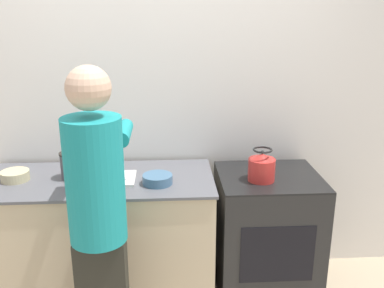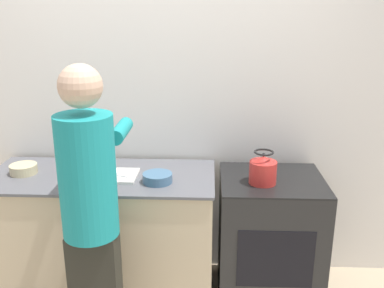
% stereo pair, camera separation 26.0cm
% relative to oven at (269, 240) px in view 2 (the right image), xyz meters
% --- Properties ---
extents(wall_back, '(8.00, 0.05, 2.60)m').
position_rel_oven_xyz_m(wall_back, '(-0.76, 0.40, 0.86)').
color(wall_back, white).
rests_on(wall_back, ground_plane).
extents(counter, '(1.49, 0.65, 0.88)m').
position_rel_oven_xyz_m(counter, '(-1.12, 0.02, 0.00)').
color(counter, '#C6B28E').
rests_on(counter, ground_plane).
extents(oven, '(0.66, 0.60, 0.88)m').
position_rel_oven_xyz_m(oven, '(0.00, 0.00, 0.00)').
color(oven, black).
rests_on(oven, ground_plane).
extents(person, '(0.33, 0.57, 1.68)m').
position_rel_oven_xyz_m(person, '(-1.03, -0.55, 0.48)').
color(person, '#282720').
rests_on(person, ground_plane).
extents(cutting_board, '(0.29, 0.25, 0.02)m').
position_rel_oven_xyz_m(cutting_board, '(-1.01, -0.02, 0.45)').
color(cutting_board, silver).
rests_on(cutting_board, counter).
extents(knife, '(0.20, 0.10, 0.01)m').
position_rel_oven_xyz_m(knife, '(-1.02, -0.01, 0.46)').
color(knife, silver).
rests_on(knife, cutting_board).
extents(kettle, '(0.17, 0.17, 0.21)m').
position_rel_oven_xyz_m(kettle, '(-0.07, -0.07, 0.53)').
color(kettle, red).
rests_on(kettle, oven).
extents(bowl_prep, '(0.18, 0.18, 0.06)m').
position_rel_oven_xyz_m(bowl_prep, '(-1.63, 0.02, 0.47)').
color(bowl_prep, '#C6B789').
rests_on(bowl_prep, counter).
extents(bowl_mixing, '(0.19, 0.19, 0.06)m').
position_rel_oven_xyz_m(bowl_mixing, '(-0.73, -0.09, 0.47)').
color(bowl_mixing, '#426684').
rests_on(bowl_mixing, counter).
extents(canister_jar, '(0.14, 0.14, 0.17)m').
position_rel_oven_xyz_m(canister_jar, '(-1.28, 0.04, 0.53)').
color(canister_jar, '#4C4C51').
rests_on(canister_jar, counter).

